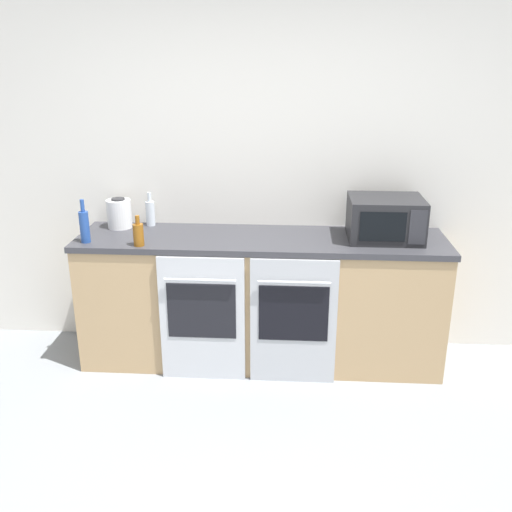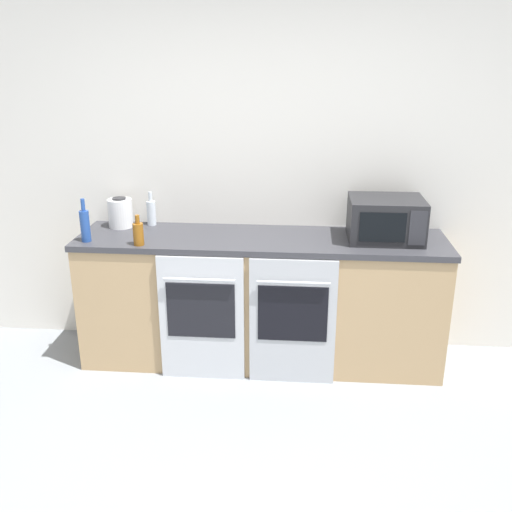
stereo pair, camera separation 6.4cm
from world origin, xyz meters
The scene contains 9 objects.
wall_back centered at (0.00, 2.05, 1.30)m, with size 10.00×0.06×2.60m.
counter_back centered at (0.00, 1.72, 0.46)m, with size 2.51×0.61×0.92m.
oven_left centered at (-0.37, 1.41, 0.45)m, with size 0.57×0.06×0.88m.
oven_right centered at (0.23, 1.41, 0.45)m, with size 0.57×0.06×0.88m.
microwave centered at (0.83, 1.74, 1.06)m, with size 0.49×0.40×0.28m.
bottle_blue centered at (-1.15, 1.54, 1.04)m, with size 0.06×0.06×0.29m.
bottle_amber centered at (-0.78, 1.49, 1.00)m, with size 0.07×0.07×0.20m.
bottle_clear centered at (-0.82, 1.95, 1.02)m, with size 0.06×0.06×0.24m.
kettle centered at (-1.02, 1.88, 1.03)m, with size 0.17×0.17×0.21m.
Camera 1 is at (0.21, -1.96, 2.11)m, focal length 40.00 mm.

